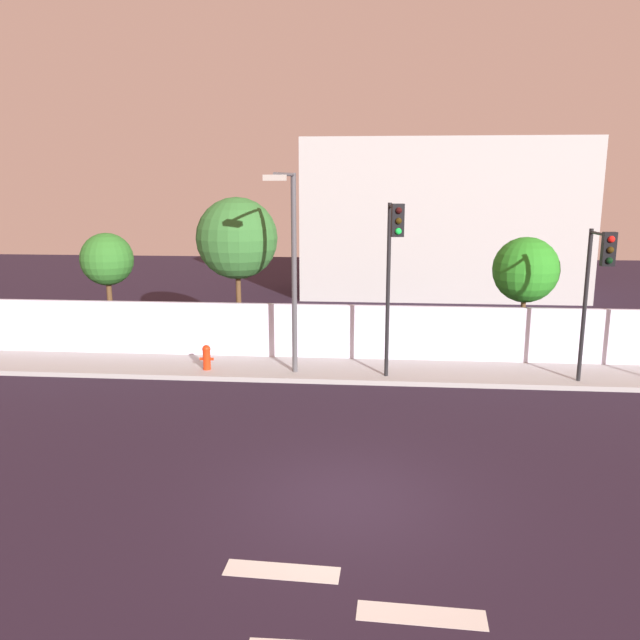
% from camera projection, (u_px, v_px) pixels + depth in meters
% --- Properties ---
extents(ground_plane, '(80.00, 80.00, 0.00)m').
position_uv_depth(ground_plane, '(349.00, 499.00, 12.12)').
color(ground_plane, '#25192A').
extents(sidewalk, '(36.00, 2.40, 0.15)m').
position_uv_depth(sidewalk, '(360.00, 371.00, 20.09)').
color(sidewalk, '#A1A1A1').
rests_on(sidewalk, ground).
extents(perimeter_wall, '(36.00, 0.18, 1.80)m').
position_uv_depth(perimeter_wall, '(361.00, 332.00, 21.14)').
color(perimeter_wall, silver).
rests_on(perimeter_wall, sidewalk).
extents(traffic_light_left, '(0.35, 1.55, 4.48)m').
position_uv_depth(traffic_light_left, '(598.00, 274.00, 17.51)').
color(traffic_light_left, black).
rests_on(traffic_light_left, sidewalk).
extents(traffic_light_center, '(0.44, 1.21, 5.19)m').
position_uv_depth(traffic_light_center, '(393.00, 255.00, 18.09)').
color(traffic_light_center, black).
rests_on(traffic_light_center, sidewalk).
extents(street_lamp_curbside, '(0.71, 1.77, 6.03)m').
position_uv_depth(street_lamp_curbside, '(291.00, 257.00, 18.82)').
color(street_lamp_curbside, '#4C4C51').
rests_on(street_lamp_curbside, sidewalk).
extents(fire_hydrant, '(0.44, 0.26, 0.79)m').
position_uv_depth(fire_hydrant, '(207.00, 356.00, 19.93)').
color(fire_hydrant, red).
rests_on(fire_hydrant, sidewalk).
extents(roadside_tree_leftmost, '(1.86, 1.86, 4.18)m').
position_uv_depth(roadside_tree_leftmost, '(107.00, 260.00, 22.52)').
color(roadside_tree_leftmost, brown).
rests_on(roadside_tree_leftmost, ground).
extents(roadside_tree_midleft, '(2.82, 2.82, 5.43)m').
position_uv_depth(roadside_tree_midleft, '(237.00, 239.00, 21.96)').
color(roadside_tree_midleft, brown).
rests_on(roadside_tree_midleft, ground).
extents(roadside_tree_midright, '(2.20, 2.20, 4.14)m').
position_uv_depth(roadside_tree_midright, '(526.00, 270.00, 21.34)').
color(roadside_tree_midright, brown).
rests_on(roadside_tree_midright, ground).
extents(low_building_distant, '(14.46, 6.00, 8.08)m').
position_uv_depth(low_building_distant, '(441.00, 218.00, 33.82)').
color(low_building_distant, '#B1B1B1').
rests_on(low_building_distant, ground).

